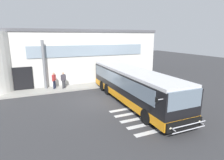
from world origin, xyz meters
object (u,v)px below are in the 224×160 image
(entry_support_column, at_px, (44,65))
(passenger_near_column, at_px, (54,80))
(bus_main_foreground, at_px, (132,86))
(safety_bollard_yellow, at_px, (107,84))
(passenger_by_doorway, at_px, (63,79))

(entry_support_column, xyz_separation_m, passenger_near_column, (0.80, -0.42, -1.49))
(bus_main_foreground, distance_m, safety_bollard_yellow, 4.80)
(passenger_by_doorway, bearing_deg, entry_support_column, 158.82)
(bus_main_foreground, xyz_separation_m, safety_bollard_yellow, (-0.36, 4.70, -0.89))
(passenger_by_doorway, xyz_separation_m, safety_bollard_yellow, (4.32, -1.15, -0.66))
(entry_support_column, bearing_deg, bus_main_foreground, -45.62)
(bus_main_foreground, xyz_separation_m, passenger_near_column, (-5.57, 6.08, -0.26))
(bus_main_foreground, relative_size, passenger_near_column, 7.24)
(passenger_by_doorway, distance_m, safety_bollard_yellow, 4.52)
(bus_main_foreground, xyz_separation_m, passenger_by_doorway, (-4.69, 5.85, -0.22))
(passenger_near_column, bearing_deg, entry_support_column, 152.13)
(entry_support_column, height_order, safety_bollard_yellow, entry_support_column)
(entry_support_column, height_order, passenger_by_doorway, entry_support_column)
(entry_support_column, distance_m, bus_main_foreground, 9.18)
(entry_support_column, height_order, passenger_near_column, entry_support_column)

